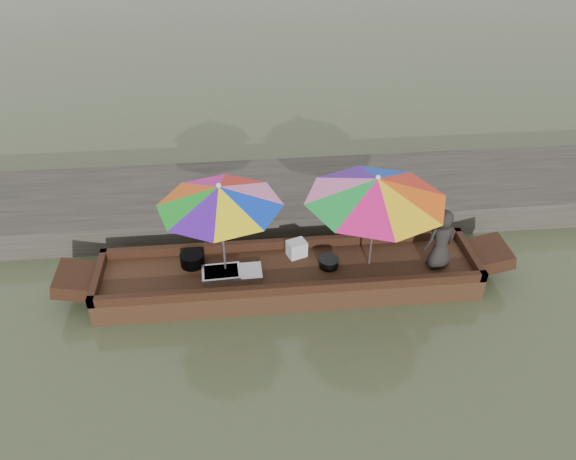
{
  "coord_description": "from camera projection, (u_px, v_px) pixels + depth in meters",
  "views": [
    {
      "loc": [
        -0.67,
        -6.6,
        5.69
      ],
      "look_at": [
        0.0,
        0.1,
        1.0
      ],
      "focal_mm": 35.0,
      "sensor_mm": 36.0,
      "label": 1
    }
  ],
  "objects": [
    {
      "name": "umbrella_bow",
      "position": [
        222.0,
        231.0,
        7.98
      ],
      "size": [
        1.92,
        1.92,
        1.55
      ],
      "primitive_type": null,
      "rotation": [
        0.0,
        0.0,
        -0.09
      ],
      "color": "pink",
      "rests_on": "boat_hull"
    },
    {
      "name": "tray_scallop",
      "position": [
        243.0,
        272.0,
        8.38
      ],
      "size": [
        0.58,
        0.41,
        0.06
      ],
      "primitive_type": "cube",
      "rotation": [
        0.0,
        0.0,
        0.02
      ],
      "color": "silver",
      "rests_on": "boat_hull"
    },
    {
      "name": "dock",
      "position": [
        277.0,
        199.0,
        10.35
      ],
      "size": [
        22.0,
        2.2,
        0.5
      ],
      "primitive_type": "cube",
      "color": "#2D2B26",
      "rests_on": "ground"
    },
    {
      "name": "cooking_pot",
      "position": [
        192.0,
        259.0,
        8.53
      ],
      "size": [
        0.37,
        0.37,
        0.19
      ],
      "primitive_type": "cylinder",
      "color": "black",
      "rests_on": "boat_hull"
    },
    {
      "name": "tray_crayfish",
      "position": [
        221.0,
        273.0,
        8.34
      ],
      "size": [
        0.59,
        0.42,
        0.09
      ],
      "primitive_type": "cube",
      "rotation": [
        0.0,
        0.0,
        0.05
      ],
      "color": "silver",
      "rests_on": "boat_hull"
    },
    {
      "name": "umbrella_stern",
      "position": [
        373.0,
        222.0,
        8.16
      ],
      "size": [
        2.1,
        2.1,
        1.55
      ],
      "primitive_type": null,
      "rotation": [
        0.0,
        0.0,
        0.02
      ],
      "color": "red",
      "rests_on": "boat_hull"
    },
    {
      "name": "water",
      "position": [
        289.0,
        286.0,
        8.7
      ],
      "size": [
        80.0,
        80.0,
        0.0
      ],
      "primitive_type": "plane",
      "color": "#434E33",
      "rests_on": "ground"
    },
    {
      "name": "supply_bag",
      "position": [
        297.0,
        249.0,
        8.7
      ],
      "size": [
        0.34,
        0.3,
        0.26
      ],
      "primitive_type": "cube",
      "rotation": [
        0.0,
        0.0,
        0.35
      ],
      "color": "silver",
      "rests_on": "boat_hull"
    },
    {
      "name": "boat_hull",
      "position": [
        289.0,
        278.0,
        8.6
      ],
      "size": [
        5.74,
        1.2,
        0.35
      ],
      "primitive_type": "cube",
      "color": "#381E10",
      "rests_on": "water"
    },
    {
      "name": "charcoal_grill",
      "position": [
        329.0,
        263.0,
        8.51
      ],
      "size": [
        0.29,
        0.29,
        0.14
      ],
      "primitive_type": "cylinder",
      "color": "black",
      "rests_on": "boat_hull"
    },
    {
      "name": "vendor",
      "position": [
        441.0,
        239.0,
        8.29
      ],
      "size": [
        0.55,
        0.43,
        0.99
      ],
      "primitive_type": "imported",
      "rotation": [
        0.0,
        0.0,
        3.41
      ],
      "color": "black",
      "rests_on": "boat_hull"
    }
  ]
}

